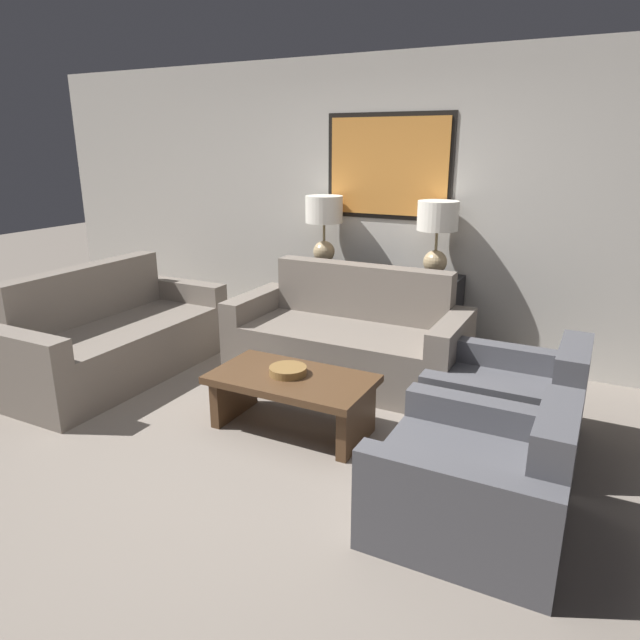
{
  "coord_description": "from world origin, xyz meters",
  "views": [
    {
      "loc": [
        1.85,
        -2.56,
        1.9
      ],
      "look_at": [
        0.02,
        1.02,
        0.65
      ],
      "focal_mm": 32.0,
      "sensor_mm": 36.0,
      "label": 1
    }
  ],
  "objects_px": {
    "armchair_near_camera": "(477,484)",
    "console_table": "(375,313)",
    "couch_by_back_wall": "(348,342)",
    "table_lamp_right": "(437,227)",
    "table_lamp_left": "(324,220)",
    "coffee_table": "(292,391)",
    "couch_by_side": "(114,340)",
    "armchair_near_back_wall": "(511,407)",
    "decorative_bowl": "(288,371)"
  },
  "relations": [
    {
      "from": "couch_by_back_wall",
      "to": "table_lamp_left",
      "type": "bearing_deg",
      "value": 131.18
    },
    {
      "from": "couch_by_back_wall",
      "to": "armchair_near_back_wall",
      "type": "distance_m",
      "value": 1.52
    },
    {
      "from": "table_lamp_left",
      "to": "couch_by_back_wall",
      "type": "distance_m",
      "value": 1.22
    },
    {
      "from": "table_lamp_left",
      "to": "couch_by_back_wall",
      "type": "xyz_separation_m",
      "value": [
        0.53,
        -0.61,
        -0.91
      ]
    },
    {
      "from": "couch_by_back_wall",
      "to": "couch_by_side",
      "type": "xyz_separation_m",
      "value": [
        -1.78,
        -0.86,
        0.0
      ]
    },
    {
      "from": "table_lamp_left",
      "to": "coffee_table",
      "type": "relative_size",
      "value": 0.59
    },
    {
      "from": "table_lamp_left",
      "to": "couch_by_side",
      "type": "relative_size",
      "value": 0.33
    },
    {
      "from": "couch_by_back_wall",
      "to": "armchair_near_camera",
      "type": "bearing_deg",
      "value": -47.26
    },
    {
      "from": "couch_by_back_wall",
      "to": "armchair_near_camera",
      "type": "relative_size",
      "value": 2.11
    },
    {
      "from": "couch_by_back_wall",
      "to": "table_lamp_right",
      "type": "bearing_deg",
      "value": 48.82
    },
    {
      "from": "console_table",
      "to": "couch_by_back_wall",
      "type": "distance_m",
      "value": 0.62
    },
    {
      "from": "couch_by_back_wall",
      "to": "couch_by_side",
      "type": "bearing_deg",
      "value": -154.26
    },
    {
      "from": "table_lamp_right",
      "to": "decorative_bowl",
      "type": "bearing_deg",
      "value": -107.35
    },
    {
      "from": "console_table",
      "to": "armchair_near_back_wall",
      "type": "distance_m",
      "value": 1.84
    },
    {
      "from": "armchair_near_camera",
      "to": "table_lamp_right",
      "type": "bearing_deg",
      "value": 112.4
    },
    {
      "from": "decorative_bowl",
      "to": "armchair_near_back_wall",
      "type": "height_order",
      "value": "armchair_near_back_wall"
    },
    {
      "from": "table_lamp_right",
      "to": "decorative_bowl",
      "type": "xyz_separation_m",
      "value": [
        -0.51,
        -1.64,
        -0.8
      ]
    },
    {
      "from": "couch_by_side",
      "to": "armchair_near_back_wall",
      "type": "relative_size",
      "value": 2.11
    },
    {
      "from": "table_lamp_right",
      "to": "decorative_bowl",
      "type": "distance_m",
      "value": 1.89
    },
    {
      "from": "couch_by_side",
      "to": "armchair_near_back_wall",
      "type": "xyz_separation_m",
      "value": [
        3.2,
        0.31,
        -0.05
      ]
    },
    {
      "from": "table_lamp_right",
      "to": "armchair_near_back_wall",
      "type": "height_order",
      "value": "table_lamp_right"
    },
    {
      "from": "table_lamp_right",
      "to": "coffee_table",
      "type": "bearing_deg",
      "value": -106.05
    },
    {
      "from": "table_lamp_right",
      "to": "table_lamp_left",
      "type": "bearing_deg",
      "value": 180.0
    },
    {
      "from": "console_table",
      "to": "couch_by_side",
      "type": "xyz_separation_m",
      "value": [
        -1.78,
        -1.47,
        -0.09
      ]
    },
    {
      "from": "console_table",
      "to": "decorative_bowl",
      "type": "bearing_deg",
      "value": -89.24
    },
    {
      "from": "armchair_near_back_wall",
      "to": "couch_by_side",
      "type": "bearing_deg",
      "value": -174.51
    },
    {
      "from": "table_lamp_right",
      "to": "coffee_table",
      "type": "xyz_separation_m",
      "value": [
        -0.48,
        -1.65,
        -0.93
      ]
    },
    {
      "from": "decorative_bowl",
      "to": "armchair_near_camera",
      "type": "height_order",
      "value": "armchair_near_camera"
    },
    {
      "from": "armchair_near_camera",
      "to": "coffee_table",
      "type": "bearing_deg",
      "value": 160.12
    },
    {
      "from": "coffee_table",
      "to": "decorative_bowl",
      "type": "relative_size",
      "value": 4.28
    },
    {
      "from": "table_lamp_left",
      "to": "decorative_bowl",
      "type": "relative_size",
      "value": 2.51
    },
    {
      "from": "console_table",
      "to": "couch_by_side",
      "type": "height_order",
      "value": "couch_by_side"
    },
    {
      "from": "table_lamp_right",
      "to": "armchair_near_camera",
      "type": "relative_size",
      "value": 0.7
    },
    {
      "from": "console_table",
      "to": "couch_by_back_wall",
      "type": "height_order",
      "value": "couch_by_back_wall"
    },
    {
      "from": "table_lamp_right",
      "to": "armchair_near_back_wall",
      "type": "relative_size",
      "value": 0.7
    },
    {
      "from": "console_table",
      "to": "decorative_bowl",
      "type": "relative_size",
      "value": 5.99
    },
    {
      "from": "console_table",
      "to": "table_lamp_right",
      "type": "distance_m",
      "value": 0.98
    },
    {
      "from": "console_table",
      "to": "couch_by_back_wall",
      "type": "xyz_separation_m",
      "value": [
        0.0,
        -0.61,
        -0.09
      ]
    },
    {
      "from": "table_lamp_right",
      "to": "armchair_near_camera",
      "type": "height_order",
      "value": "table_lamp_right"
    },
    {
      "from": "coffee_table",
      "to": "couch_by_side",
      "type": "bearing_deg",
      "value": 174.3
    },
    {
      "from": "console_table",
      "to": "decorative_bowl",
      "type": "distance_m",
      "value": 1.64
    },
    {
      "from": "console_table",
      "to": "armchair_near_camera",
      "type": "xyz_separation_m",
      "value": [
        1.42,
        -2.14,
        -0.14
      ]
    },
    {
      "from": "table_lamp_right",
      "to": "couch_by_back_wall",
      "type": "bearing_deg",
      "value": -131.18
    },
    {
      "from": "couch_by_back_wall",
      "to": "armchair_near_back_wall",
      "type": "height_order",
      "value": "couch_by_back_wall"
    },
    {
      "from": "table_lamp_right",
      "to": "console_table",
      "type": "bearing_deg",
      "value": 180.0
    },
    {
      "from": "armchair_near_camera",
      "to": "console_table",
      "type": "bearing_deg",
      "value": 123.47
    },
    {
      "from": "couch_by_back_wall",
      "to": "coffee_table",
      "type": "xyz_separation_m",
      "value": [
        0.06,
        -1.04,
        -0.02
      ]
    },
    {
      "from": "table_lamp_right",
      "to": "coffee_table",
      "type": "relative_size",
      "value": 0.59
    },
    {
      "from": "couch_by_back_wall",
      "to": "decorative_bowl",
      "type": "relative_size",
      "value": 7.59
    },
    {
      "from": "console_table",
      "to": "armchair_near_back_wall",
      "type": "bearing_deg",
      "value": -39.32
    }
  ]
}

